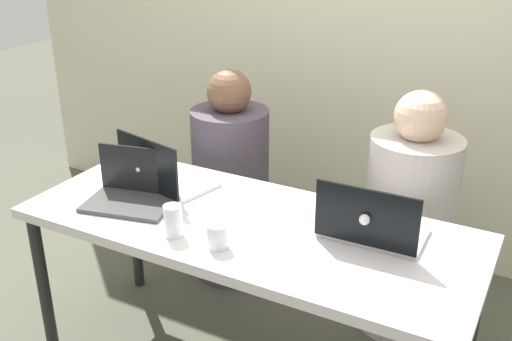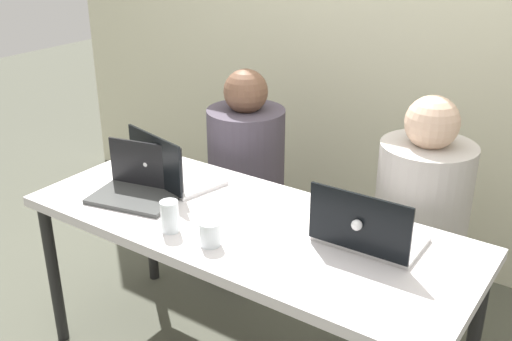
{
  "view_description": "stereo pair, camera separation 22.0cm",
  "coord_description": "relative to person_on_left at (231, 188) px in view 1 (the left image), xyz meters",
  "views": [
    {
      "loc": [
        0.96,
        -1.71,
        1.78
      ],
      "look_at": [
        0.0,
        0.07,
        0.9
      ],
      "focal_mm": 42.0,
      "sensor_mm": 36.0,
      "label": 1
    },
    {
      "loc": [
        1.15,
        -1.59,
        1.78
      ],
      "look_at": [
        0.0,
        0.07,
        0.9
      ],
      "focal_mm": 42.0,
      "sensor_mm": 36.0,
      "label": 2
    }
  ],
  "objects": [
    {
      "name": "back_wall",
      "position": [
        0.45,
        0.68,
        0.76
      ],
      "size": [
        4.5,
        0.1,
        2.49
      ],
      "primitive_type": "cube",
      "color": "beige",
      "rests_on": "ground"
    },
    {
      "name": "person_on_right",
      "position": [
        0.9,
        0.0,
        0.01
      ],
      "size": [
        0.4,
        0.4,
        1.12
      ],
      "rotation": [
        0.0,
        0.0,
        3.1
      ],
      "color": "beige",
      "rests_on": "ground"
    },
    {
      "name": "person_on_left",
      "position": [
        0.0,
        0.0,
        0.0
      ],
      "size": [
        0.47,
        0.47,
        1.1
      ],
      "rotation": [
        0.0,
        0.0,
        3.43
      ],
      "color": "#4A424F",
      "rests_on": "ground"
    },
    {
      "name": "laptop_back_left",
      "position": [
        -0.0,
        -0.54,
        0.28
      ],
      "size": [
        0.4,
        0.32,
        0.23
      ],
      "rotation": [
        0.0,
        0.0,
        2.91
      ],
      "color": "silver",
      "rests_on": "desk"
    },
    {
      "name": "laptop_back_right",
      "position": [
        0.9,
        -0.55,
        0.28
      ],
      "size": [
        0.36,
        0.27,
        0.23
      ],
      "rotation": [
        0.0,
        0.0,
        3.16
      ],
      "color": "silver",
      "rests_on": "desk"
    },
    {
      "name": "desk",
      "position": [
        0.45,
        -0.64,
        0.17
      ],
      "size": [
        1.71,
        0.69,
        0.72
      ],
      "color": "silver",
      "rests_on": "ground"
    },
    {
      "name": "water_glass_left",
      "position": [
        0.27,
        -0.85,
        0.28
      ],
      "size": [
        0.07,
        0.07,
        0.12
      ],
      "color": "white",
      "rests_on": "desk"
    },
    {
      "name": "laptop_front_left",
      "position": [
        -0.02,
        -0.71,
        0.28
      ],
      "size": [
        0.37,
        0.28,
        0.21
      ],
      "rotation": [
        0.0,
        0.0,
        0.22
      ],
      "color": "#3B3C3B",
      "rests_on": "desk"
    },
    {
      "name": "water_glass_center",
      "position": [
        0.45,
        -0.85,
        0.27
      ],
      "size": [
        0.07,
        0.07,
        0.09
      ],
      "color": "white",
      "rests_on": "desk"
    }
  ]
}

